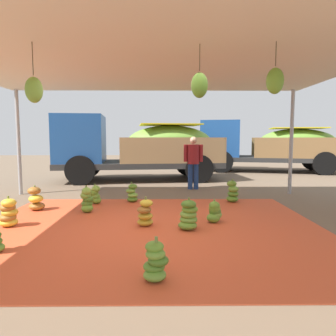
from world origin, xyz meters
name	(u,v)px	position (x,y,z in m)	size (l,w,h in m)	color
ground_plane	(155,196)	(0.00, 3.00, 0.00)	(40.00, 40.00, 0.00)	brown
tarp_orange	(150,228)	(0.00, 0.00, 0.01)	(6.10, 5.06, 0.01)	#D1512D
tent_canopy	(149,59)	(0.01, -0.10, 2.87)	(8.00, 7.00, 2.97)	#9EA0A5
banana_bunch_0	(9,213)	(-2.52, 0.09, 0.25)	(0.39, 0.39, 0.55)	gold
banana_bunch_1	(215,212)	(1.19, 0.35, 0.20)	(0.32, 0.32, 0.43)	#60932D
banana_bunch_3	(132,194)	(-0.55, 2.20, 0.22)	(0.36, 0.36, 0.50)	#518428
banana_bunch_4	(233,192)	(1.93, 2.15, 0.26)	(0.40, 0.39, 0.57)	#518428
banana_bunch_5	(145,214)	(-0.09, 0.11, 0.23)	(0.40, 0.43, 0.54)	gold
banana_bunch_7	(36,199)	(-2.56, 1.34, 0.25)	(0.44, 0.41, 0.55)	#996628
banana_bunch_8	(189,216)	(0.67, -0.09, 0.25)	(0.46, 0.47, 0.56)	#60932D
banana_bunch_9	(155,262)	(0.16, -1.99, 0.21)	(0.36, 0.40, 0.49)	#6B9E38
banana_bunch_10	(95,195)	(-1.41, 1.98, 0.22)	(0.37, 0.34, 0.49)	#60932D
banana_bunch_11	(87,200)	(-1.39, 1.14, 0.26)	(0.34, 0.37, 0.57)	#60932D
cargo_truck_main	(137,146)	(-0.80, 6.33, 1.27)	(6.24, 3.03, 2.40)	#2D2D2D
cargo_truck_far	(267,145)	(5.07, 9.23, 1.26)	(6.69, 3.60, 2.40)	#2D2D2D
worker_0	(193,159)	(1.13, 4.14, 0.94)	(0.59, 0.36, 1.62)	navy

